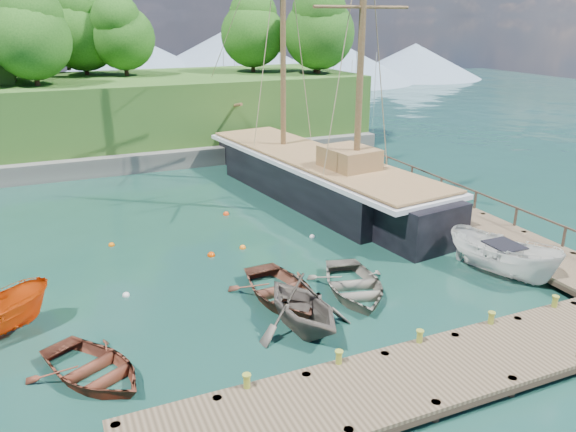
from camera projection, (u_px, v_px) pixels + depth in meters
name	position (u px, v px, depth m)	size (l,w,h in m)	color
ground	(300.00, 302.00, 22.31)	(160.00, 160.00, 0.00)	#143829
dock_near	(446.00, 370.00, 17.29)	(20.00, 3.20, 1.10)	#483A29
dock_east	(430.00, 204.00, 32.51)	(3.20, 24.00, 1.10)	#483A29
bollard_0	(248.00, 405.00, 16.40)	(0.26, 0.26, 0.45)	olive
bollard_1	(338.00, 380.00, 17.53)	(0.26, 0.26, 0.45)	olive
bollard_2	(418.00, 358.00, 18.65)	(0.26, 0.26, 0.45)	olive
bollard_3	(488.00, 338.00, 19.77)	(0.26, 0.26, 0.45)	olive
bollard_4	(551.00, 321.00, 20.89)	(0.26, 0.26, 0.45)	olive
rowboat_0	(94.00, 378.00, 17.62)	(3.03, 4.24, 0.88)	#5D2B1C
rowboat_1	(302.00, 328.00, 20.41)	(3.62, 4.20, 2.21)	#5C544C
rowboat_2	(282.00, 299.00, 22.49)	(3.43, 4.81, 1.00)	brown
rowboat_3	(354.00, 293.00, 22.99)	(3.33, 4.67, 0.97)	#6D685B
cabin_boat_white	(500.00, 275.00, 24.63)	(1.94, 5.17, 2.00)	white
schooner	(316.00, 180.00, 34.75)	(7.75, 27.59, 20.28)	black
mooring_buoy_0	(126.00, 296.00, 22.76)	(0.30, 0.30, 0.30)	silver
mooring_buoy_1	(211.00, 256.00, 26.55)	(0.37, 0.37, 0.37)	#DD3E00
mooring_buoy_2	(243.00, 248.00, 27.41)	(0.32, 0.32, 0.32)	orange
mooring_buoy_3	(312.00, 237.00, 28.77)	(0.28, 0.28, 0.28)	silver
mooring_buoy_4	(112.00, 246.00, 27.73)	(0.31, 0.31, 0.31)	#EA6603
mooring_buoy_5	(226.00, 215.00, 32.03)	(0.35, 0.35, 0.35)	red
distant_ridge	(130.00, 61.00, 82.94)	(117.00, 40.00, 10.00)	#728CA5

